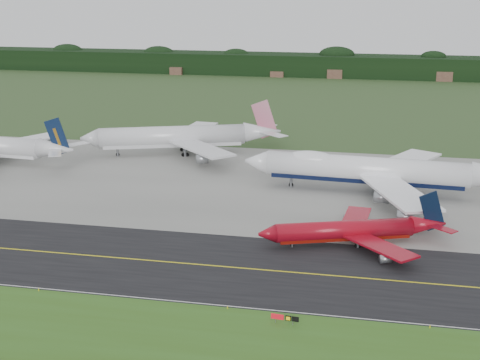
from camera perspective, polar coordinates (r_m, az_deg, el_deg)
name	(u,v)px	position (r m, az deg, el deg)	size (l,w,h in m)	color
ground	(249,260)	(129.25, 0.76, -6.85)	(600.00, 600.00, 0.00)	#2E4721
grass_verge	(203,355)	(98.77, -3.16, -14.69)	(400.00, 30.00, 0.01)	#365D1B
taxiway	(245,268)	(125.64, 0.42, -7.55)	(400.00, 32.00, 0.02)	black
apron	(285,185)	(176.68, 3.85, -0.44)	(400.00, 78.00, 0.01)	slate
taxiway_centreline	(245,268)	(125.64, 0.42, -7.54)	(400.00, 0.40, 0.00)	yellow
taxiway_edge_line	(227,306)	(111.93, -1.13, -10.68)	(400.00, 0.25, 0.00)	silver
horizon_treeline	(338,67)	(393.78, 8.33, 9.54)	(700.00, 25.00, 12.00)	black
jet_ba_747	(376,171)	(171.20, 11.55, 0.80)	(70.18, 58.03, 17.64)	white
jet_red_737	(355,230)	(137.95, 9.77, -4.25)	(38.30, 30.34, 10.65)	maroon
jet_star_tail	(183,137)	(208.62, -4.87, 3.71)	(60.56, 49.16, 16.46)	silver
taxiway_sign	(285,318)	(106.34, 3.84, -11.65)	(4.42, 0.60, 1.48)	slate
edge_marker_left	(39,290)	(121.92, -16.80, -8.95)	(0.16, 0.16, 0.50)	yellow
edge_marker_center	(228,308)	(110.90, -1.07, -10.83)	(0.16, 0.16, 0.50)	yellow
edge_marker_right	(430,327)	(109.25, 15.90, -11.95)	(0.16, 0.16, 0.50)	yellow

